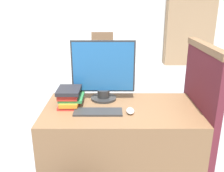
# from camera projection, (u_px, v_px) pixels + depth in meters

# --- Properties ---
(wall_back) EXTENTS (12.00, 0.06, 2.80)m
(wall_back) POSITION_uv_depth(u_px,v_px,m) (115.00, 8.00, 6.36)
(wall_back) COLOR white
(wall_back) RESTS_ON ground_plane
(desk) EXTENTS (1.25, 0.69, 0.76)m
(desk) POSITION_uv_depth(u_px,v_px,m) (120.00, 149.00, 2.15)
(desk) COLOR brown
(desk) RESTS_ON ground_plane
(carrel_divider) EXTENTS (0.07, 0.76, 1.28)m
(carrel_divider) POSITION_uv_depth(u_px,v_px,m) (198.00, 119.00, 2.09)
(carrel_divider) COLOR #5B1E28
(carrel_divider) RESTS_ON ground_plane
(monitor) EXTENTS (0.54, 0.22, 0.52)m
(monitor) POSITION_uv_depth(u_px,v_px,m) (104.00, 72.00, 2.13)
(monitor) COLOR #282828
(monitor) RESTS_ON desk
(keyboard) EXTENTS (0.38, 0.14, 0.02)m
(keyboard) POSITION_uv_depth(u_px,v_px,m) (98.00, 112.00, 1.94)
(keyboard) COLOR #2D2D2D
(keyboard) RESTS_ON desk
(mouse) EXTENTS (0.06, 0.10, 0.04)m
(mouse) POSITION_uv_depth(u_px,v_px,m) (131.00, 111.00, 1.93)
(mouse) COLOR white
(mouse) RESTS_ON desk
(book_stack) EXTENTS (0.20, 0.27, 0.15)m
(book_stack) POSITION_uv_depth(u_px,v_px,m) (70.00, 97.00, 2.07)
(book_stack) COLOR #B72D28
(book_stack) RESTS_ON desk
(far_chair) EXTENTS (0.44, 0.44, 0.99)m
(far_chair) POSITION_uv_depth(u_px,v_px,m) (103.00, 55.00, 5.04)
(far_chair) COLOR brown
(far_chair) RESTS_ON ground_plane
(bookshelf_far) EXTENTS (1.19, 0.32, 2.08)m
(bookshelf_far) POSITION_uv_depth(u_px,v_px,m) (190.00, 24.00, 6.25)
(bookshelf_far) COLOR #9E7A56
(bookshelf_far) RESTS_ON ground_plane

